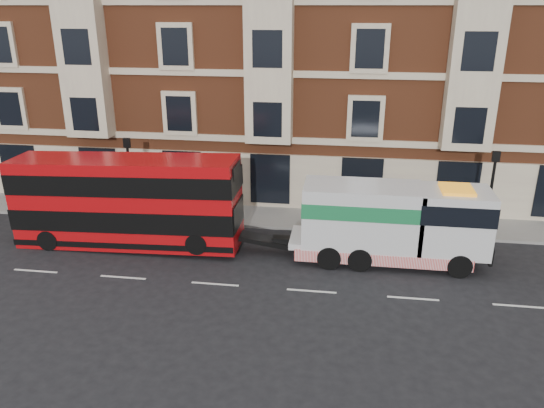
% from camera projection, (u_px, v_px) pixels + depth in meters
% --- Properties ---
extents(ground, '(120.00, 120.00, 0.00)m').
position_uv_depth(ground, '(215.00, 284.00, 21.92)').
color(ground, black).
rests_on(ground, ground).
extents(sidewalk, '(90.00, 3.00, 0.15)m').
position_uv_depth(sidewalk, '(249.00, 216.00, 28.84)').
color(sidewalk, slate).
rests_on(sidewalk, ground).
extents(victorian_terrace, '(45.00, 12.00, 20.40)m').
position_uv_depth(victorian_terrace, '(277.00, 18.00, 32.21)').
color(victorian_terrace, brown).
rests_on(victorian_terrace, ground).
extents(lamp_post_west, '(0.35, 0.15, 4.35)m').
position_uv_depth(lamp_post_west, '(130.00, 172.00, 27.53)').
color(lamp_post_west, black).
rests_on(lamp_post_west, sidewalk).
extents(lamp_post_east, '(0.35, 0.15, 4.35)m').
position_uv_depth(lamp_post_east, '(491.00, 188.00, 25.11)').
color(lamp_post_east, black).
rests_on(lamp_post_east, sidewalk).
extents(double_decker_bus, '(10.63, 2.44, 4.30)m').
position_uv_depth(double_decker_bus, '(127.00, 200.00, 24.73)').
color(double_decker_bus, '#B1090D').
rests_on(double_decker_bus, ground).
extents(tow_truck, '(8.51, 2.52, 3.55)m').
position_uv_depth(tow_truck, '(389.00, 222.00, 23.25)').
color(tow_truck, silver).
rests_on(tow_truck, ground).
extents(pedestrian, '(0.68, 0.59, 1.56)m').
position_uv_depth(pedestrian, '(39.00, 189.00, 30.48)').
color(pedestrian, '#1F1A34').
rests_on(pedestrian, sidewalk).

